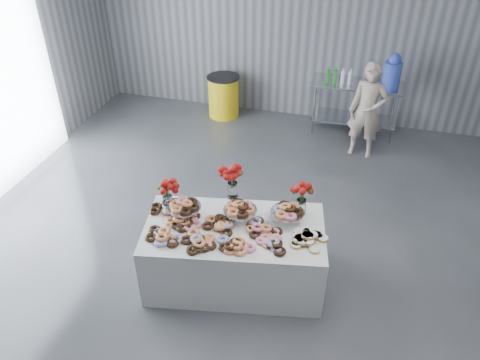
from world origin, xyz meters
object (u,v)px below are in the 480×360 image
object	(u,v)px
trash_barrel	(224,96)
water_jug	(392,72)
person	(367,111)
prep_table	(356,99)
display_table	(234,254)

from	to	relation	value
trash_barrel	water_jug	bearing A→B (deg)	0.00
person	trash_barrel	distance (m)	2.66
water_jug	trash_barrel	world-z (taller)	water_jug
person	prep_table	bearing A→B (deg)	110.85
water_jug	person	distance (m)	0.87
prep_table	trash_barrel	size ratio (longest dim) A/B	1.98
display_table	prep_table	size ratio (longest dim) A/B	1.27
display_table	person	distance (m)	3.42
prep_table	person	size ratio (longest dim) A/B	0.99
water_jug	person	size ratio (longest dim) A/B	0.37
display_table	water_jug	distance (m)	4.24
water_jug	trash_barrel	distance (m)	2.94
prep_table	trash_barrel	world-z (taller)	prep_table
prep_table	water_jug	distance (m)	0.73
display_table	water_jug	size ratio (longest dim) A/B	3.43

